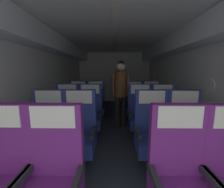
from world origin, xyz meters
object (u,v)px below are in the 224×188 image
at_px(seat_c_right_aisle, 163,115).
at_px(seat_b_left_aisle, 79,133).
at_px(seat_c_right_window, 140,115).
at_px(seat_a_left_aisle, 53,180).
at_px(flight_attendant, 121,87).
at_px(seat_a_right_window, 180,181).
at_px(seat_d_left_window, 78,104).
at_px(seat_d_right_window, 134,105).
at_px(seat_d_left_aisle, 96,104).
at_px(seat_c_left_aisle, 90,115).
at_px(seat_d_right_aisle, 151,105).
at_px(seat_b_right_window, 152,134).
at_px(seat_b_left_window, 48,133).
at_px(seat_b_right_aisle, 185,134).
at_px(seat_c_left_window, 67,114).

bearing_deg(seat_c_right_aisle, seat_b_left_aisle, -150.08).
distance_m(seat_b_left_aisle, seat_c_right_window, 1.45).
distance_m(seat_a_left_aisle, flight_attendant, 2.54).
bearing_deg(seat_a_right_window, seat_c_right_window, 90.28).
relative_size(seat_a_right_window, seat_b_left_aisle, 1.00).
height_order(seat_a_left_aisle, seat_d_left_window, same).
bearing_deg(seat_d_right_window, seat_d_left_aisle, 178.95).
bearing_deg(seat_c_right_aisle, seat_d_right_window, 118.03).
xyz_separation_m(seat_b_left_aisle, seat_c_left_aisle, (0.01, 0.94, 0.00)).
bearing_deg(seat_b_left_aisle, flight_attendant, 63.81).
distance_m(seat_b_left_aisle, seat_c_right_aisle, 1.85).
bearing_deg(seat_d_right_aisle, seat_a_left_aisle, -119.81).
height_order(seat_a_right_window, seat_c_left_aisle, same).
relative_size(seat_b_right_window, seat_c_right_aisle, 1.00).
distance_m(seat_b_left_window, seat_b_right_aisle, 2.10).
xyz_separation_m(seat_d_left_window, flight_attendant, (1.18, -0.43, 0.56)).
relative_size(seat_c_left_aisle, flight_attendant, 0.68).
height_order(seat_b_left_aisle, seat_b_right_aisle, same).
distance_m(seat_a_right_window, seat_d_right_aisle, 2.84).
xyz_separation_m(seat_b_right_aisle, flight_attendant, (-0.91, 1.44, 0.56)).
xyz_separation_m(seat_b_right_aisle, seat_b_right_window, (-0.50, 0.02, 0.00)).
bearing_deg(seat_d_left_window, flight_attendant, -19.86).
height_order(seat_b_left_window, seat_c_right_window, same).
height_order(seat_c_right_aisle, seat_c_right_window, same).
xyz_separation_m(seat_d_left_window, seat_d_right_aisle, (2.08, 0.01, 0.00)).
bearing_deg(seat_d_right_aisle, seat_c_left_window, -156.11).
bearing_deg(seat_d_left_aisle, seat_c_right_aisle, -30.62).
bearing_deg(seat_a_left_aisle, seat_d_left_window, 99.67).
height_order(seat_b_left_aisle, seat_c_left_aisle, same).
bearing_deg(seat_c_right_window, seat_b_right_window, -89.44).
height_order(seat_a_right_window, seat_c_right_window, same).
bearing_deg(seat_d_left_window, seat_a_left_aisle, -80.33).
distance_m(seat_c_right_aisle, seat_c_right_window, 0.50).
bearing_deg(seat_a_right_window, seat_b_right_aisle, 61.47).
distance_m(seat_a_right_window, seat_d_right_window, 2.77).
bearing_deg(seat_b_left_aisle, seat_b_left_window, 179.59).
distance_m(seat_b_left_window, flight_attendant, 1.94).
xyz_separation_m(seat_b_left_window, seat_c_right_aisle, (2.09, 0.92, 0.00)).
xyz_separation_m(seat_a_right_window, seat_c_right_window, (-0.01, 1.87, 0.00)).
xyz_separation_m(seat_d_right_aisle, flight_attendant, (-0.90, -0.44, 0.56)).
relative_size(seat_a_left_aisle, seat_d_right_aisle, 1.00).
bearing_deg(seat_a_right_window, flight_attendant, 99.98).
xyz_separation_m(seat_c_right_aisle, seat_d_left_window, (-2.09, 0.93, 0.00)).
bearing_deg(seat_d_left_aisle, seat_c_left_window, -118.61).
xyz_separation_m(seat_b_left_aisle, seat_b_right_aisle, (1.61, -0.01, 0.00)).
distance_m(seat_c_left_aisle, seat_d_left_window, 1.05).
bearing_deg(seat_d_left_window, seat_d_right_window, -0.39).
xyz_separation_m(seat_c_left_aisle, seat_c_right_window, (1.10, 0.00, 0.00)).
relative_size(seat_c_left_aisle, seat_c_right_window, 1.00).
distance_m(seat_c_right_window, seat_d_right_aisle, 1.05).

